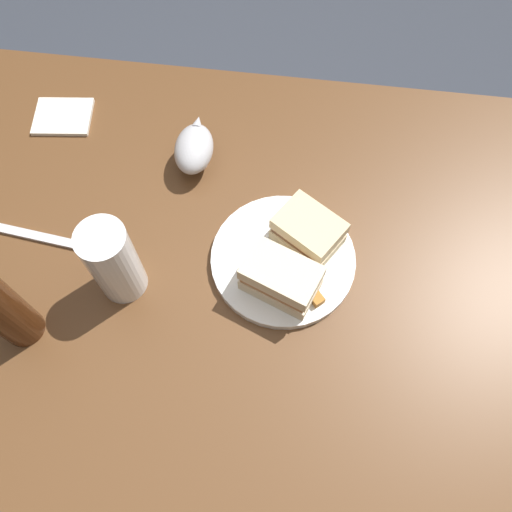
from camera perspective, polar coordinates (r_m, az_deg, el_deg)
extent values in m
plane|color=#333842|center=(1.59, -1.69, -12.15)|extent=(6.00, 6.00, 0.00)
cube|color=brown|center=(1.24, -2.15, -8.17)|extent=(1.26, 0.88, 0.73)
cylinder|color=white|center=(0.89, 2.95, -0.37)|extent=(0.25, 0.25, 0.02)
cube|color=beige|center=(0.85, 2.68, -2.98)|extent=(0.14, 0.11, 0.03)
cube|color=#B27A4C|center=(0.83, 2.74, -2.43)|extent=(0.13, 0.10, 0.01)
cube|color=beige|center=(0.81, 2.81, -1.85)|extent=(0.14, 0.11, 0.03)
cube|color=beige|center=(0.89, 5.61, 2.13)|extent=(0.13, 0.12, 0.02)
cube|color=brown|center=(0.88, 5.72, 2.69)|extent=(0.12, 0.12, 0.01)
cube|color=beige|center=(0.86, 5.83, 3.28)|extent=(0.13, 0.12, 0.02)
cube|color=#B77F33|center=(0.87, 4.79, -1.60)|extent=(0.03, 0.04, 0.02)
cube|color=#B77F33|center=(0.85, 4.35, -4.28)|extent=(0.05, 0.05, 0.02)
cube|color=#AD702D|center=(0.86, 3.76, -2.57)|extent=(0.03, 0.06, 0.02)
cube|color=#AD702D|center=(0.87, 5.93, -0.52)|extent=(0.02, 0.05, 0.02)
cube|color=#AD702D|center=(0.85, 6.27, -4.19)|extent=(0.04, 0.04, 0.01)
cube|color=gold|center=(0.87, 5.30, -0.53)|extent=(0.05, 0.04, 0.02)
cylinder|color=white|center=(0.84, -15.27, -0.62)|extent=(0.08, 0.08, 0.16)
cylinder|color=#C67014|center=(0.88, -14.50, -1.99)|extent=(0.07, 0.07, 0.06)
cylinder|color=#B7B7BC|center=(1.00, -6.57, 10.35)|extent=(0.04, 0.04, 0.02)
ellipsoid|color=#B7B7BC|center=(0.97, -6.77, 11.50)|extent=(0.07, 0.11, 0.05)
ellipsoid|color=#381E0F|center=(0.97, -6.82, 11.74)|extent=(0.06, 0.09, 0.02)
cone|color=#B7B7BC|center=(1.00, -6.37, 14.20)|extent=(0.02, 0.03, 0.02)
cylinder|color=#47230F|center=(0.85, -25.92, -5.30)|extent=(0.06, 0.06, 0.18)
cube|color=silver|center=(1.13, -20.26, 14.05)|extent=(0.12, 0.10, 0.01)
cube|color=silver|center=(0.99, -22.39, 1.91)|extent=(0.18, 0.04, 0.01)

